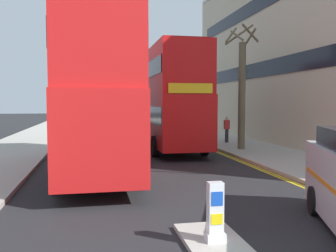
{
  "coord_description": "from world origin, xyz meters",
  "views": [
    {
      "loc": [
        -2.17,
        -2.42,
        2.68
      ],
      "look_at": [
        0.5,
        11.0,
        1.8
      ],
      "focal_mm": 39.59,
      "sensor_mm": 36.0,
      "label": 1
    }
  ],
  "objects_px": {
    "double_decker_bus_away": "(97,93)",
    "keep_left_bollard": "(215,214)",
    "pedestrian_far": "(227,129)",
    "double_decker_bus_oncoming": "(167,96)"
  },
  "relations": [
    {
      "from": "double_decker_bus_oncoming",
      "to": "pedestrian_far",
      "type": "xyz_separation_m",
      "value": [
        4.07,
        1.01,
        -2.04
      ]
    },
    {
      "from": "pedestrian_far",
      "to": "double_decker_bus_away",
      "type": "bearing_deg",
      "value": -137.11
    },
    {
      "from": "double_decker_bus_away",
      "to": "pedestrian_far",
      "type": "bearing_deg",
      "value": 42.89
    },
    {
      "from": "double_decker_bus_away",
      "to": "keep_left_bollard",
      "type": "bearing_deg",
      "value": -75.83
    },
    {
      "from": "keep_left_bollard",
      "to": "double_decker_bus_away",
      "type": "distance_m",
      "value": 8.79
    },
    {
      "from": "double_decker_bus_oncoming",
      "to": "pedestrian_far",
      "type": "bearing_deg",
      "value": 13.93
    },
    {
      "from": "double_decker_bus_away",
      "to": "pedestrian_far",
      "type": "relative_size",
      "value": 6.68
    },
    {
      "from": "keep_left_bollard",
      "to": "double_decker_bus_away",
      "type": "height_order",
      "value": "double_decker_bus_away"
    },
    {
      "from": "keep_left_bollard",
      "to": "pedestrian_far",
      "type": "bearing_deg",
      "value": 69.0
    },
    {
      "from": "double_decker_bus_oncoming",
      "to": "double_decker_bus_away",
      "type": "bearing_deg",
      "value": -121.75
    }
  ]
}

